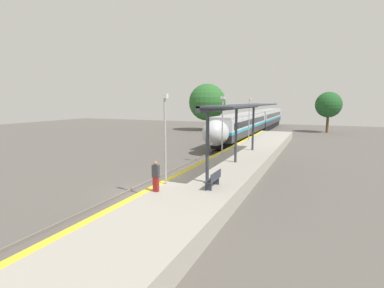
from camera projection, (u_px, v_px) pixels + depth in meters
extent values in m
plane|color=#56514C|center=(141.00, 193.00, 18.62)|extent=(120.00, 120.00, 0.00)
cube|color=slate|center=(131.00, 190.00, 18.89)|extent=(0.08, 90.00, 0.15)
cube|color=slate|center=(151.00, 193.00, 18.32)|extent=(0.08, 90.00, 0.15)
cube|color=black|center=(242.00, 137.00, 41.91)|extent=(2.51, 18.71, 0.84)
cube|color=#28282D|center=(242.00, 131.00, 41.78)|extent=(2.85, 20.34, 0.87)
cube|color=#198CBF|center=(242.00, 126.00, 41.70)|extent=(2.87, 20.34, 0.30)
cube|color=#B2B7BC|center=(242.00, 121.00, 41.58)|extent=(2.85, 20.34, 1.32)
cube|color=black|center=(242.00, 121.00, 41.59)|extent=(2.88, 18.71, 0.73)
cube|color=#9E9EA3|center=(242.00, 115.00, 41.46)|extent=(2.57, 20.34, 0.30)
cylinder|color=black|center=(220.00, 145.00, 35.48)|extent=(0.12, 0.94, 0.94)
cylinder|color=black|center=(232.00, 146.00, 34.92)|extent=(0.12, 0.94, 0.94)
cylinder|color=black|center=(226.00, 142.00, 37.48)|extent=(0.12, 0.94, 0.94)
cylinder|color=black|center=(237.00, 143.00, 36.92)|extent=(0.12, 0.94, 0.94)
cylinder|color=black|center=(245.00, 134.00, 46.94)|extent=(0.12, 0.94, 0.94)
cylinder|color=black|center=(254.00, 134.00, 46.38)|extent=(0.12, 0.94, 0.94)
cylinder|color=black|center=(248.00, 133.00, 48.94)|extent=(0.12, 0.94, 0.94)
cylinder|color=black|center=(257.00, 133.00, 48.38)|extent=(0.12, 0.94, 0.94)
ellipsoid|color=#B2B7BC|center=(216.00, 133.00, 31.35)|extent=(2.74, 3.55, 2.74)
ellipsoid|color=black|center=(214.00, 129.00, 30.88)|extent=(2.00, 2.07, 1.39)
sphere|color=#F9F4CC|center=(211.00, 144.00, 30.28)|extent=(0.24, 0.24, 0.24)
cube|color=black|center=(267.00, 125.00, 61.12)|extent=(2.51, 18.71, 0.84)
cube|color=#28282D|center=(267.00, 121.00, 61.00)|extent=(2.85, 20.34, 0.87)
cube|color=#198CBF|center=(267.00, 118.00, 60.91)|extent=(2.87, 20.34, 0.30)
cube|color=#B2B7BC|center=(267.00, 114.00, 60.80)|extent=(2.85, 20.34, 1.32)
cube|color=black|center=(267.00, 115.00, 60.81)|extent=(2.88, 18.71, 0.73)
cube|color=#9E9EA3|center=(267.00, 110.00, 60.68)|extent=(2.57, 20.34, 0.30)
cylinder|color=black|center=(256.00, 129.00, 54.70)|extent=(0.12, 0.94, 0.94)
cylinder|color=black|center=(264.00, 130.00, 54.13)|extent=(0.12, 0.94, 0.94)
cylinder|color=black|center=(258.00, 128.00, 56.70)|extent=(0.12, 0.94, 0.94)
cylinder|color=black|center=(266.00, 128.00, 56.13)|extent=(0.12, 0.94, 0.94)
cylinder|color=black|center=(267.00, 124.00, 66.16)|extent=(0.12, 0.94, 0.94)
cylinder|color=black|center=(274.00, 124.00, 65.60)|extent=(0.12, 0.94, 0.94)
cylinder|color=black|center=(269.00, 124.00, 68.16)|extent=(0.12, 0.94, 0.94)
cylinder|color=black|center=(276.00, 124.00, 67.60)|extent=(0.12, 0.94, 0.94)
cube|color=#9E998E|center=(199.00, 193.00, 17.00)|extent=(4.61, 64.00, 0.98)
cube|color=yellow|center=(167.00, 180.00, 17.75)|extent=(0.40, 64.00, 0.01)
cube|color=#2D333D|center=(208.00, 186.00, 15.74)|extent=(0.36, 0.06, 0.42)
cube|color=#2D333D|center=(216.00, 181.00, 16.86)|extent=(0.36, 0.06, 0.42)
cube|color=#2D333D|center=(212.00, 180.00, 16.27)|extent=(0.44, 1.64, 0.03)
cube|color=#2D333D|center=(216.00, 176.00, 16.15)|extent=(0.04, 1.64, 0.44)
cube|color=maroon|center=(156.00, 184.00, 15.51)|extent=(0.28, 0.20, 0.78)
cube|color=#333338|center=(156.00, 171.00, 15.41)|extent=(0.36, 0.22, 0.62)
sphere|color=#936B4C|center=(156.00, 163.00, 15.35)|extent=(0.21, 0.21, 0.21)
cylinder|color=#59595E|center=(222.00, 127.00, 41.58)|extent=(0.14, 0.14, 4.13)
cube|color=black|center=(222.00, 109.00, 41.23)|extent=(0.28, 0.20, 0.70)
sphere|color=#1ED833|center=(222.00, 108.00, 41.11)|extent=(0.14, 0.14, 0.14)
sphere|color=#330A0A|center=(222.00, 110.00, 41.16)|extent=(0.14, 0.14, 0.14)
cylinder|color=#9E9EA3|center=(165.00, 142.00, 16.64)|extent=(0.12, 0.12, 4.82)
cube|color=silver|center=(165.00, 96.00, 16.27)|extent=(0.36, 0.20, 0.24)
cylinder|color=#9E9EA3|center=(222.00, 127.00, 26.21)|extent=(0.12, 0.12, 4.82)
cube|color=silver|center=(223.00, 98.00, 25.84)|extent=(0.36, 0.20, 0.24)
cylinder|color=#9E9EA3|center=(249.00, 120.00, 35.78)|extent=(0.12, 0.12, 4.82)
cube|color=silver|center=(250.00, 98.00, 35.41)|extent=(0.36, 0.20, 0.24)
cylinder|color=#333842|center=(207.00, 147.00, 17.04)|extent=(0.20, 0.20, 4.13)
cylinder|color=#333842|center=(236.00, 135.00, 22.69)|extent=(0.20, 0.20, 4.13)
cylinder|color=#333842|center=(253.00, 128.00, 28.33)|extent=(0.20, 0.20, 4.13)
cube|color=#333842|center=(237.00, 107.00, 22.37)|extent=(0.24, 15.42, 0.36)
cube|color=#333842|center=(248.00, 105.00, 22.00)|extent=(2.00, 15.42, 0.10)
cylinder|color=brown|center=(207.00, 124.00, 57.04)|extent=(0.44, 0.44, 2.59)
sphere|color=#286028|center=(207.00, 102.00, 56.45)|extent=(6.92, 6.92, 6.92)
cylinder|color=brown|center=(327.00, 124.00, 53.22)|extent=(0.44, 0.44, 3.14)
sphere|color=#1E5123|center=(329.00, 105.00, 52.73)|extent=(4.51, 4.51, 4.51)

